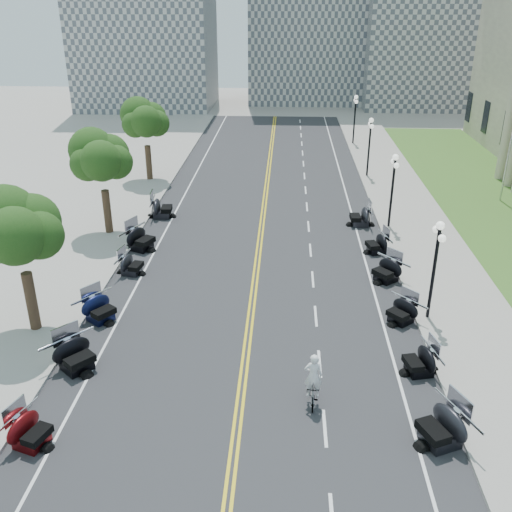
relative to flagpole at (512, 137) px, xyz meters
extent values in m
plane|color=gray|center=(-18.00, -22.00, -5.00)|extent=(160.00, 160.00, 0.00)
cube|color=#333335|center=(-18.00, -12.00, -5.00)|extent=(16.00, 90.00, 0.01)
cube|color=yellow|center=(-18.12, -12.00, -4.99)|extent=(0.12, 90.00, 0.00)
cube|color=yellow|center=(-17.88, -12.00, -4.99)|extent=(0.12, 90.00, 0.00)
cube|color=white|center=(-11.60, -12.00, -4.99)|extent=(0.12, 90.00, 0.00)
cube|color=white|center=(-24.40, -12.00, -4.99)|extent=(0.12, 90.00, 0.00)
cube|color=white|center=(-14.80, -26.00, -4.99)|extent=(0.12, 2.00, 0.00)
cube|color=white|center=(-14.80, -22.00, -4.99)|extent=(0.12, 2.00, 0.00)
cube|color=white|center=(-14.80, -18.00, -4.99)|extent=(0.12, 2.00, 0.00)
cube|color=white|center=(-14.80, -14.00, -4.99)|extent=(0.12, 2.00, 0.00)
cube|color=white|center=(-14.80, -10.00, -4.99)|extent=(0.12, 2.00, 0.00)
cube|color=white|center=(-14.80, -6.00, -4.99)|extent=(0.12, 2.00, 0.00)
cube|color=white|center=(-14.80, -2.00, -4.99)|extent=(0.12, 2.00, 0.00)
cube|color=white|center=(-14.80, 2.00, -4.99)|extent=(0.12, 2.00, 0.00)
cube|color=white|center=(-14.80, 6.00, -4.99)|extent=(0.12, 2.00, 0.00)
cube|color=white|center=(-14.80, 10.00, -4.99)|extent=(0.12, 2.00, 0.00)
cube|color=white|center=(-14.80, 14.00, -4.99)|extent=(0.12, 2.00, 0.00)
cube|color=white|center=(-14.80, 18.00, -4.99)|extent=(0.12, 2.00, 0.00)
cube|color=white|center=(-14.80, 22.00, -4.99)|extent=(0.12, 2.00, 0.00)
cube|color=white|center=(-14.80, 26.00, -4.99)|extent=(0.12, 2.00, 0.00)
cube|color=white|center=(-14.80, 30.00, -4.99)|extent=(0.12, 2.00, 0.00)
cube|color=#9E9991|center=(-7.50, -12.00, -4.92)|extent=(5.00, 90.00, 0.15)
cube|color=#9E9991|center=(-28.50, -12.00, -4.92)|extent=(5.00, 90.00, 0.15)
cube|color=#356023|center=(-0.50, -4.00, -4.95)|extent=(9.00, 60.00, 0.10)
cube|color=gray|center=(-36.00, 40.00, 8.00)|extent=(18.00, 14.00, 26.00)
cube|color=gray|center=(4.00, 43.00, 6.00)|extent=(20.00, 14.00, 22.00)
imported|color=#A51414|center=(-15.22, -24.64, -4.51)|extent=(0.49, 1.64, 0.98)
imported|color=white|center=(-15.22, -24.64, -3.07)|extent=(0.69, 0.46, 1.90)
camera|label=1|loc=(-16.43, -42.38, 9.34)|focal=40.00mm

